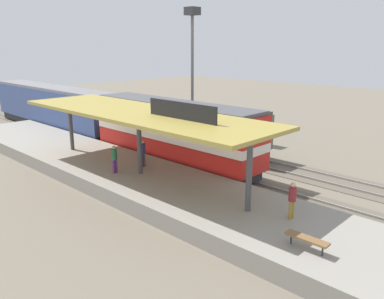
% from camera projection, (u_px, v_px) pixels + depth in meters
% --- Properties ---
extents(ground_plane, '(120.00, 120.00, 0.00)m').
position_uv_depth(ground_plane, '(212.00, 164.00, 28.53)').
color(ground_plane, '#706656').
extents(track_near, '(3.20, 110.00, 0.16)m').
position_uv_depth(track_near, '(193.00, 170.00, 27.13)').
color(track_near, '#5F5649').
rests_on(track_near, ground).
extents(track_far, '(3.20, 110.00, 0.16)m').
position_uv_depth(track_far, '(233.00, 157.00, 30.34)').
color(track_far, '#5F5649').
rests_on(track_far, ground).
extents(platform, '(6.00, 44.00, 0.90)m').
position_uv_depth(platform, '(141.00, 180.00, 23.83)').
color(platform, gray).
rests_on(platform, ground).
extents(station_canopy, '(5.20, 18.00, 4.70)m').
position_uv_depth(station_canopy, '(139.00, 114.00, 22.70)').
color(station_canopy, '#47474C').
rests_on(station_canopy, platform).
extents(platform_bench, '(0.44, 1.70, 0.50)m').
position_uv_depth(platform_bench, '(307.00, 239.00, 14.75)').
color(platform_bench, '#333338').
rests_on(platform_bench, platform).
extents(locomotive, '(2.93, 14.43, 4.44)m').
position_uv_depth(locomotive, '(173.00, 132.00, 27.81)').
color(locomotive, '#28282D').
rests_on(locomotive, track_near).
extents(passenger_carriage_single, '(2.90, 20.00, 4.24)m').
position_uv_depth(passenger_carriage_single, '(52.00, 107.00, 39.89)').
color(passenger_carriage_single, '#28282D').
rests_on(passenger_carriage_single, track_near).
extents(freight_car, '(2.80, 12.00, 3.54)m').
position_uv_depth(freight_car, '(202.00, 126.00, 32.10)').
color(freight_car, '#28282D').
rests_on(freight_car, track_far).
extents(light_mast, '(1.10, 1.10, 11.70)m').
position_uv_depth(light_mast, '(192.00, 45.00, 35.43)').
color(light_mast, slate).
rests_on(light_mast, ground).
extents(person_waiting, '(0.34, 0.34, 1.71)m').
position_uv_depth(person_waiting, '(114.00, 158.00, 23.52)').
color(person_waiting, '#663375').
rests_on(person_waiting, platform).
extents(person_walking, '(0.34, 0.34, 1.71)m').
position_uv_depth(person_walking, '(292.00, 198.00, 17.29)').
color(person_walking, olive).
rests_on(person_walking, platform).
extents(person_boarding, '(0.34, 0.34, 1.71)m').
position_uv_depth(person_boarding, '(143.00, 152.00, 24.88)').
color(person_boarding, '#4C4C51').
rests_on(person_boarding, platform).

